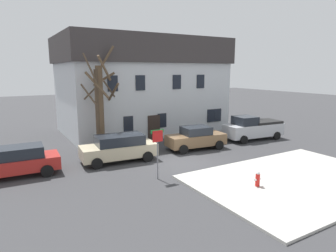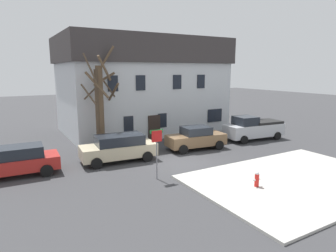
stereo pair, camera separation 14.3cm
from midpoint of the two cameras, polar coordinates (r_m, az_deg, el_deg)
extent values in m
plane|color=#38383A|center=(18.91, 2.80, -7.08)|extent=(120.00, 120.00, 0.00)
cube|color=#B7B5AD|center=(17.30, 23.74, -9.52)|extent=(10.99, 7.39, 0.12)
cube|color=silver|center=(28.79, -4.87, 5.56)|extent=(14.47, 8.83, 6.40)
cube|color=#383333|center=(28.73, -5.01, 14.25)|extent=(14.97, 9.33, 2.32)
cube|color=#2D231E|center=(24.68, -2.53, -0.32)|extent=(1.10, 0.12, 2.10)
cube|color=black|center=(23.64, -7.48, 0.46)|extent=(0.80, 0.08, 1.20)
cube|color=black|center=(24.95, -0.94, 1.09)|extent=(0.80, 0.08, 1.20)
cube|color=black|center=(27.83, 8.53, 1.98)|extent=(0.80, 0.08, 1.20)
cube|color=black|center=(28.34, 9.83, 2.10)|extent=(0.80, 0.08, 1.20)
cube|color=black|center=(22.87, -10.46, 8.11)|extent=(0.80, 0.08, 1.20)
cube|color=black|center=(23.74, -5.15, 8.33)|extent=(0.80, 0.08, 1.20)
cube|color=black|center=(25.36, 1.95, 8.52)|extent=(0.80, 0.08, 1.20)
cube|color=black|center=(26.75, 6.55, 8.57)|extent=(0.80, 0.08, 1.20)
cylinder|color=#4C3D2D|center=(21.54, -13.26, 2.84)|extent=(0.34, 0.34, 5.86)
cylinder|color=#4C3D2D|center=(20.94, -14.95, 5.93)|extent=(0.73, 1.47, 1.41)
cylinder|color=#4C3D2D|center=(21.01, -11.13, 7.07)|extent=(1.36, 1.52, 1.32)
cylinder|color=#4C3D2D|center=(22.07, -14.04, 6.84)|extent=(1.51, 0.18, 1.41)
cylinder|color=#4C3D2D|center=(20.95, -14.70, 10.84)|extent=(0.70, 1.12, 2.02)
cylinder|color=brown|center=(21.64, -12.79, 3.23)|extent=(0.49, 0.49, 6.11)
cylinder|color=brown|center=(22.32, -12.34, 8.77)|extent=(1.63, 1.18, 1.13)
cylinder|color=brown|center=(20.76, -13.40, 7.72)|extent=(1.51, 0.94, 1.85)
cylinder|color=brown|center=(21.83, -10.34, 6.49)|extent=(0.18, 2.13, 1.42)
cylinder|color=brown|center=(21.08, -12.04, 10.91)|extent=(1.18, 0.73, 1.75)
cylinder|color=brown|center=(22.30, -12.45, 11.44)|extent=(1.66, 1.21, 2.77)
cube|color=#AD231E|center=(18.40, -27.66, -6.60)|extent=(4.86, 2.02, 0.73)
cube|color=#1E232B|center=(18.22, -27.54, -4.55)|extent=(3.03, 1.73, 0.62)
cylinder|color=black|center=(17.67, -22.24, -8.02)|extent=(0.69, 0.25, 0.68)
cylinder|color=black|center=(19.40, -22.75, -6.41)|extent=(0.69, 0.25, 0.68)
cube|color=#C6B793|center=(19.24, -9.37, -4.68)|extent=(4.89, 2.24, 0.79)
cube|color=#1E232B|center=(19.09, -9.15, -2.61)|extent=(3.07, 1.88, 0.62)
cylinder|color=black|center=(18.10, -13.45, -7.06)|extent=(0.69, 0.27, 0.68)
cylinder|color=black|center=(19.87, -14.61, -5.51)|extent=(0.69, 0.27, 0.68)
cylinder|color=black|center=(18.98, -3.80, -5.94)|extent=(0.69, 0.27, 0.68)
cylinder|color=black|center=(20.68, -5.74, -4.57)|extent=(0.69, 0.27, 0.68)
cube|color=brown|center=(21.95, 5.62, -2.65)|extent=(4.54, 2.14, 0.80)
cube|color=#1E232B|center=(21.80, 5.65, -0.88)|extent=(2.16, 1.71, 0.58)
cylinder|color=black|center=(20.61, 3.17, -4.58)|extent=(0.70, 0.28, 0.68)
cylinder|color=black|center=(22.10, 1.11, -3.51)|extent=(0.70, 0.28, 0.68)
cylinder|color=black|center=(22.11, 10.08, -3.68)|extent=(0.70, 0.28, 0.68)
cylinder|color=black|center=(23.51, 7.72, -2.74)|extent=(0.70, 0.28, 0.68)
cube|color=#B7BABF|center=(25.91, 16.41, -0.72)|extent=(5.29, 2.40, 1.02)
cube|color=#1E232B|center=(25.18, 14.91, 1.02)|extent=(1.80, 1.83, 0.70)
cube|color=black|center=(26.55, 18.33, 0.78)|extent=(2.83, 2.08, 0.20)
cylinder|color=black|center=(24.21, 14.66, -2.61)|extent=(0.70, 0.29, 0.68)
cylinder|color=black|center=(25.68, 12.01, -1.73)|extent=(0.70, 0.29, 0.68)
cylinder|color=black|center=(26.49, 20.56, -1.81)|extent=(0.70, 0.29, 0.68)
cylinder|color=black|center=(27.84, 17.82, -1.05)|extent=(0.70, 0.29, 0.68)
cylinder|color=red|center=(15.42, 17.08, -10.01)|extent=(0.22, 0.22, 0.65)
sphere|color=silver|center=(15.31, 17.15, -8.81)|extent=(0.21, 0.21, 0.21)
cylinder|color=silver|center=(15.30, 16.67, -10.02)|extent=(0.10, 0.09, 0.09)
cylinder|color=silver|center=(15.52, 17.50, -9.77)|extent=(0.10, 0.09, 0.09)
cylinder|color=slate|center=(15.73, -1.92, -5.67)|extent=(0.07, 0.07, 2.68)
cube|color=red|center=(15.45, -1.91, -1.99)|extent=(0.60, 0.03, 0.60)
cube|color=#1E8C38|center=(15.43, -1.99, -1.06)|extent=(0.76, 0.02, 0.18)
torus|color=black|center=(20.89, -11.82, -4.54)|extent=(0.68, 0.31, 0.71)
torus|color=black|center=(21.00, -14.66, -4.59)|extent=(0.68, 0.31, 0.71)
cylinder|color=#1E4C8C|center=(20.88, -13.27, -3.99)|extent=(0.94, 0.42, 0.19)
cylinder|color=#1E4C8C|center=(20.85, -13.84, -3.39)|extent=(0.10, 0.07, 0.45)
camera|label=1|loc=(0.07, -89.81, 0.04)|focal=31.45mm
camera|label=2|loc=(0.07, 90.19, -0.04)|focal=31.45mm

